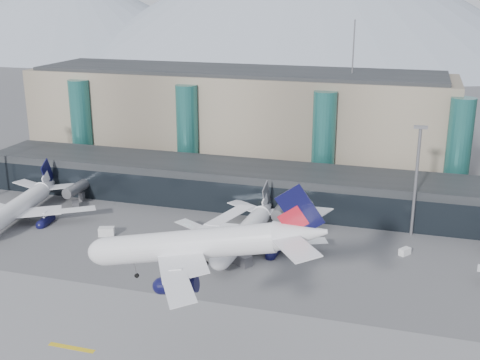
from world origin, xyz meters
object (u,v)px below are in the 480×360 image
hero_jet (211,237)px  veh_c (242,260)px  veh_h (208,246)px  veh_b (248,224)px  veh_f (75,205)px  lightmast_mid (416,175)px  veh_a (107,232)px  veh_d (405,252)px  jet_parked_mid (248,224)px  jet_parked_left (23,198)px

hero_jet → veh_c: 40.06m
veh_c → veh_h: veh_c is taller
veh_b → veh_f: (-46.27, -0.60, 0.13)m
lightmast_mid → veh_a: bearing=-162.9°
veh_d → veh_f: bearing=122.2°
veh_b → veh_a: bearing=105.6°
veh_a → veh_h: (25.12, -1.09, 0.02)m
veh_a → veh_b: size_ratio=1.33×
veh_b → veh_c: (4.48, -20.45, 0.37)m
veh_a → veh_f: 21.79m
veh_f → jet_parked_mid: bearing=-135.4°
lightmast_mid → veh_h: size_ratio=6.98×
veh_a → veh_c: 34.58m
veh_d → lightmast_mid: bearing=31.0°
hero_jet → veh_b: bearing=96.5°
lightmast_mid → jet_parked_mid: bearing=-155.9°
lightmast_mid → hero_jet: (-27.16, -60.82, 6.38)m
jet_parked_left → veh_h: (50.58, -6.25, -3.75)m
veh_a → lightmast_mid: bearing=-2.0°
jet_parked_left → veh_h: 51.10m
jet_parked_left → veh_c: 60.65m
veh_c → veh_d: veh_c is taller
veh_h → veh_b: bearing=24.5°
jet_parked_mid → veh_b: jet_parked_mid is taller
veh_c → veh_d: size_ratio=1.57×
veh_f → veh_a: bearing=-165.2°
veh_b → veh_h: size_ratio=0.73×
veh_c → hero_jet: bearing=-49.9°
lightmast_mid → veh_d: (-1.01, -11.81, -13.68)m
hero_jet → jet_parked_left: size_ratio=0.96×
jet_parked_left → veh_a: 26.24m
veh_b → veh_d: 36.80m
veh_b → veh_d: (36.32, -5.87, -0.02)m
hero_jet → jet_parked_mid: (-7.42, 45.34, -16.23)m
jet_parked_mid → veh_a: bearing=102.2°
hero_jet → jet_parked_left: (-65.24, 45.39, -16.03)m
veh_f → jet_parked_left: bearing=100.2°
jet_parked_mid → veh_c: bearing=-167.8°
veh_a → veh_d: (65.93, 8.78, -0.25)m
jet_parked_mid → lightmast_mid: bearing=-62.6°
jet_parked_mid → veh_h: size_ratio=10.21×
lightmast_mid → veh_h: 48.98m
lightmast_mid → hero_jet: bearing=-114.1°
lightmast_mid → veh_a: 71.31m
veh_b → jet_parked_left: bearing=89.0°
veh_a → veh_b: veh_a is taller
veh_c → veh_f: size_ratio=1.28×
veh_d → jet_parked_left: bearing=128.1°
veh_a → veh_h: veh_h is taller
jet_parked_left → veh_f: 13.09m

